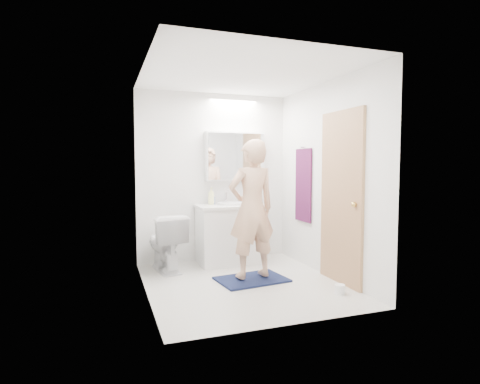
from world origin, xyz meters
name	(u,v)px	position (x,y,z in m)	size (l,w,h in m)	color
floor	(243,283)	(0.00, 0.00, 0.00)	(2.50, 2.50, 0.00)	silver
ceiling	(243,74)	(0.00, 0.00, 2.40)	(2.50, 2.50, 0.00)	white
wall_back	(214,177)	(0.00, 1.25, 1.20)	(2.50, 2.50, 0.00)	white
wall_front	(294,186)	(0.00, -1.25, 1.20)	(2.50, 2.50, 0.00)	white
wall_left	(145,182)	(-1.10, 0.00, 1.20)	(2.50, 2.50, 0.00)	white
wall_right	(327,179)	(1.10, 0.00, 1.20)	(2.50, 2.50, 0.00)	white
vanity_cabinet	(231,235)	(0.16, 0.96, 0.39)	(0.90, 0.55, 0.78)	white
countertop	(231,206)	(0.16, 0.96, 0.80)	(0.95, 0.58, 0.04)	silver
sink_basin	(230,204)	(0.16, 0.99, 0.84)	(0.36, 0.36, 0.03)	white
faucet	(226,198)	(0.16, 1.19, 0.90)	(0.02, 0.02, 0.16)	silver
medicine_cabinet	(235,156)	(0.30, 1.18, 1.50)	(0.88, 0.14, 0.70)	white
mirror_panel	(237,156)	(0.30, 1.10, 1.50)	(0.84, 0.01, 0.66)	silver
toilet	(166,242)	(-0.77, 0.85, 0.37)	(0.42, 0.73, 0.75)	white
bath_rug	(252,279)	(0.13, 0.07, 0.01)	(0.80, 0.55, 0.02)	#131B3B
person	(252,209)	(0.13, 0.07, 0.86)	(0.59, 0.39, 1.63)	tan
door	(341,198)	(1.08, -0.35, 1.00)	(0.04, 0.80, 2.00)	tan
door_knob	(354,205)	(1.04, -0.65, 0.95)	(0.06, 0.06, 0.06)	gold
towel	(303,185)	(1.08, 0.55, 1.10)	(0.02, 0.42, 1.00)	#161034
towel_hook	(303,147)	(1.07, 0.55, 1.62)	(0.02, 0.02, 0.07)	silver
soap_bottle_a	(211,196)	(-0.08, 1.11, 0.94)	(0.09, 0.09, 0.24)	#F1F29C
soap_bottle_b	(212,199)	(-0.05, 1.15, 0.90)	(0.07, 0.07, 0.16)	#5C80C6
toothbrush_cup	(245,200)	(0.43, 1.12, 0.86)	(0.09, 0.09, 0.08)	#4262C6
toilet_paper_roll	(340,289)	(0.85, -0.70, 0.05)	(0.11, 0.11, 0.10)	white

